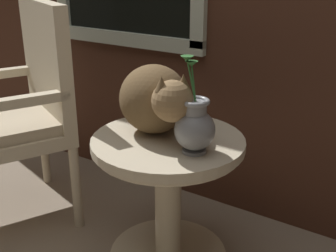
% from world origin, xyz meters
% --- Properties ---
extents(wicker_side_table, '(0.59, 0.59, 0.55)m').
position_xyz_m(wicker_side_table, '(0.23, 0.24, 0.37)').
color(wicker_side_table, beige).
rests_on(wicker_side_table, ground_plane).
extents(wicker_chair, '(0.72, 0.70, 1.01)m').
position_xyz_m(wicker_chair, '(-0.54, 0.17, 0.55)').
color(wicker_chair, beige).
rests_on(wicker_chair, ground_plane).
extents(cat, '(0.51, 0.40, 0.27)m').
position_xyz_m(cat, '(0.16, 0.26, 0.68)').
color(cat, brown).
rests_on(cat, wicker_side_table).
extents(pewter_vase_with_ivy, '(0.14, 0.14, 0.34)m').
position_xyz_m(pewter_vase_with_ivy, '(0.37, 0.19, 0.65)').
color(pewter_vase_with_ivy, gray).
rests_on(pewter_vase_with_ivy, wicker_side_table).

